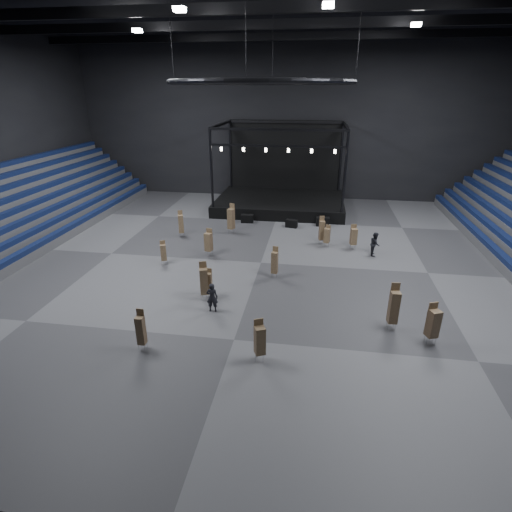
# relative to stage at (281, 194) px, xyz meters

# --- Properties ---
(floor) EXTENTS (50.00, 50.00, 0.00)m
(floor) POSITION_rel_stage_xyz_m (-0.00, -16.24, -1.45)
(floor) COLOR #535356
(floor) RESTS_ON ground
(wall_back) EXTENTS (50.00, 0.20, 18.00)m
(wall_back) POSITION_rel_stage_xyz_m (-0.00, 4.76, 7.55)
(wall_back) COLOR black
(wall_back) RESTS_ON ground
(wall_front) EXTENTS (50.00, 0.20, 18.00)m
(wall_front) POSITION_rel_stage_xyz_m (-0.00, -37.24, 7.55)
(wall_front) COLOR black
(wall_front) RESTS_ON ground
(stage) EXTENTS (14.00, 10.00, 9.20)m
(stage) POSITION_rel_stage_xyz_m (0.00, 0.00, 0.00)
(stage) COLOR black
(stage) RESTS_ON floor
(truss_ring) EXTENTS (12.30, 12.30, 5.15)m
(truss_ring) POSITION_rel_stage_xyz_m (-0.00, -16.24, 11.55)
(truss_ring) COLOR black
(truss_ring) RESTS_ON ceiling
(roof_girders) EXTENTS (49.00, 30.35, 0.70)m
(roof_girders) POSITION_rel_stage_xyz_m (-0.00, -16.24, 15.75)
(roof_girders) COLOR black
(roof_girders) RESTS_ON ceiling
(floodlights) EXTENTS (28.60, 16.60, 0.25)m
(floodlights) POSITION_rel_stage_xyz_m (-0.00, -20.24, 15.15)
(floodlights) COLOR white
(floodlights) RESTS_ON roof_girders
(flight_case_left) EXTENTS (1.26, 0.68, 0.82)m
(flight_case_left) POSITION_rel_stage_xyz_m (-2.80, -6.40, -1.04)
(flight_case_left) COLOR black
(flight_case_left) RESTS_ON floor
(flight_case_mid) EXTENTS (1.24, 0.81, 0.76)m
(flight_case_mid) POSITION_rel_stage_xyz_m (1.76, -7.23, -1.07)
(flight_case_mid) COLOR black
(flight_case_mid) RESTS_ON floor
(flight_case_right) EXTENTS (1.31, 0.71, 0.85)m
(flight_case_right) POSITION_rel_stage_xyz_m (4.77, -6.30, -1.02)
(flight_case_right) COLOR black
(flight_case_right) RESTS_ON floor
(chair_stack_0) EXTENTS (0.63, 0.63, 2.58)m
(chair_stack_0) POSITION_rel_stage_xyz_m (-2.80, -22.55, -0.12)
(chair_stack_0) COLOR silver
(chair_stack_0) RESTS_ON floor
(chair_stack_1) EXTENTS (0.71, 0.71, 2.38)m
(chair_stack_1) POSITION_rel_stage_xyz_m (10.44, -25.43, -0.18)
(chair_stack_1) COLOR silver
(chair_stack_1) RESTS_ON floor
(chair_stack_2) EXTENTS (0.59, 0.59, 2.45)m
(chair_stack_2) POSITION_rel_stage_xyz_m (-8.06, -11.40, -0.19)
(chair_stack_2) COLOR silver
(chair_stack_2) RESTS_ON floor
(chair_stack_3) EXTENTS (0.60, 0.60, 2.14)m
(chair_stack_3) POSITION_rel_stage_xyz_m (7.29, -12.16, -0.30)
(chair_stack_3) COLOR silver
(chair_stack_3) RESTS_ON floor
(chair_stack_4) EXTENTS (0.57, 0.57, 1.91)m
(chair_stack_4) POSITION_rel_stage_xyz_m (5.10, -11.92, -0.42)
(chair_stack_4) COLOR silver
(chair_stack_4) RESTS_ON floor
(chair_stack_5) EXTENTS (0.41, 0.41, 2.32)m
(chair_stack_5) POSITION_rel_stage_xyz_m (-4.57, -28.23, -0.27)
(chair_stack_5) COLOR silver
(chair_stack_5) RESTS_ON floor
(chair_stack_6) EXTENTS (0.63, 0.63, 2.29)m
(chair_stack_6) POSITION_rel_stage_xyz_m (-4.39, -15.43, -0.23)
(chair_stack_6) COLOR silver
(chair_stack_6) RESTS_ON floor
(chair_stack_7) EXTENTS (0.66, 0.66, 2.29)m
(chair_stack_7) POSITION_rel_stage_xyz_m (1.62, -28.22, -0.24)
(chair_stack_7) COLOR silver
(chair_stack_7) RESTS_ON floor
(chair_stack_8) EXTENTS (0.56, 0.56, 1.92)m
(chair_stack_8) POSITION_rel_stage_xyz_m (-7.38, -17.65, -0.43)
(chair_stack_8) COLOR silver
(chair_stack_8) RESTS_ON floor
(chair_stack_9) EXTENTS (0.49, 0.49, 2.34)m
(chair_stack_9) POSITION_rel_stage_xyz_m (1.32, -18.64, -0.25)
(chair_stack_9) COLOR silver
(chair_stack_9) RESTS_ON floor
(chair_stack_10) EXTENTS (0.56, 0.56, 2.81)m
(chair_stack_10) POSITION_rel_stage_xyz_m (8.60, -24.28, -0.02)
(chair_stack_10) COLOR silver
(chair_stack_10) RESTS_ON floor
(chair_stack_11) EXTENTS (0.70, 0.70, 2.83)m
(chair_stack_11) POSITION_rel_stage_xyz_m (-3.72, -9.78, 0.00)
(chair_stack_11) COLOR silver
(chair_stack_11) RESTS_ON floor
(chair_stack_12) EXTENTS (0.41, 0.41, 1.93)m
(chair_stack_12) POSITION_rel_stage_xyz_m (-2.62, -22.08, -0.43)
(chair_stack_12) COLOR silver
(chair_stack_12) RESTS_ON floor
(chair_stack_13) EXTENTS (0.53, 0.53, 2.50)m
(chair_stack_13) POSITION_rel_stage_xyz_m (4.63, -11.33, -0.18)
(chair_stack_13) COLOR silver
(chair_stack_13) RESTS_ON floor
(man_center) EXTENTS (0.72, 0.51, 1.88)m
(man_center) POSITION_rel_stage_xyz_m (-1.91, -23.93, -0.51)
(man_center) COLOR black
(man_center) RESTS_ON floor
(crew_member) EXTENTS (0.80, 0.99, 1.94)m
(crew_member) POSITION_rel_stage_xyz_m (8.93, -13.28, -0.48)
(crew_member) COLOR black
(crew_member) RESTS_ON floor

